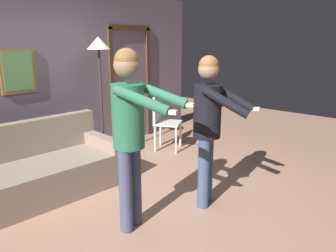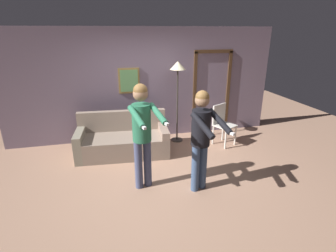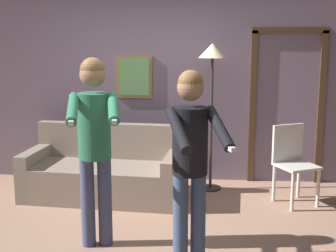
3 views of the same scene
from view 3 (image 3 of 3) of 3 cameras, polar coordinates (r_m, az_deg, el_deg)
name	(u,v)px [view 3 (image 3 of 3)]	position (r m, az deg, el deg)	size (l,w,h in m)	color
ground_plane	(141,238)	(4.74, -3.29, -13.51)	(12.00, 12.00, 0.00)	tan
back_wall_assembly	(162,86)	(6.39, -0.71, 4.91)	(6.40, 0.10, 2.60)	slate
couch	(104,175)	(5.86, -7.82, -5.91)	(1.96, 1.00, 0.87)	gray
torchiere_lamp	(212,67)	(5.90, 5.41, 7.16)	(0.35, 0.35, 1.88)	#332D28
person_standing_left	(94,133)	(4.30, -8.97, -0.90)	(0.54, 0.76, 1.77)	#444B6E
person_standing_right	(191,150)	(3.92, 2.78, -2.95)	(0.57, 0.67, 1.69)	#3A5073
dining_chair_distant	(292,159)	(5.75, 14.92, -3.92)	(0.56, 0.56, 0.93)	silver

